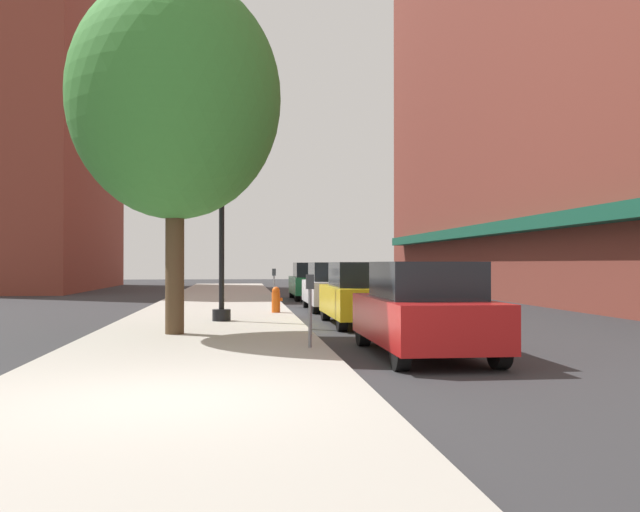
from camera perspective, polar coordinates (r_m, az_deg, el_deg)
name	(u,v)px	position (r m, az deg, el deg)	size (l,w,h in m)	color
ground_plane	(326,307)	(26.17, 0.47, -4.17)	(90.00, 90.00, 0.00)	#2D2D30
sidewalk_slab	(219,304)	(26.98, -8.27, -3.93)	(4.80, 50.00, 0.12)	#A8A399
building_right_brick	(555,48)	(34.52, 18.76, 15.85)	(6.80, 40.00, 22.82)	brown
building_far_background	(50,131)	(47.19, -21.25, 9.58)	(6.80, 18.00, 19.91)	brown
lamppost	(222,204)	(18.47, -8.07, 4.29)	(0.48, 0.48, 5.90)	black
fire_hydrant	(276,299)	(21.37, -3.63, -3.58)	(0.33, 0.26, 0.79)	#E05614
parking_meter_near	(274,282)	(25.90, -3.80, -2.11)	(0.14, 0.09, 1.31)	slate
parking_meter_far	(310,301)	(12.47, -0.83, -3.74)	(0.14, 0.09, 1.31)	slate
tree_near	(175,99)	(15.60, -11.81, 12.52)	(4.54, 4.54, 7.68)	#4C3823
car_red	(423,310)	(12.33, 8.49, -4.42)	(1.80, 4.30, 1.66)	black
car_yellow	(363,295)	(18.28, 3.52, -3.18)	(1.80, 4.30, 1.66)	black
car_white	(333,287)	(23.98, 1.11, -2.56)	(1.80, 4.30, 1.66)	black
car_green	(312,282)	(31.19, -0.67, -2.11)	(1.80, 4.30, 1.66)	black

